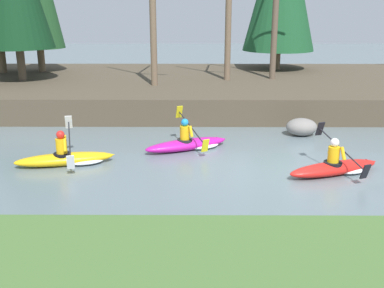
{
  "coord_description": "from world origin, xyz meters",
  "views": [
    {
      "loc": [
        -2.15,
        -11.36,
        4.26
      ],
      "look_at": [
        -2.23,
        0.8,
        0.55
      ],
      "focal_mm": 42.0,
      "sensor_mm": 36.0,
      "label": 1
    }
  ],
  "objects_px": {
    "kayaker_lead": "(338,167)",
    "kayaker_middle": "(190,143)",
    "boulder_midstream": "(302,127)",
    "kayaker_trailing": "(69,158)"
  },
  "relations": [
    {
      "from": "kayaker_lead",
      "to": "boulder_midstream",
      "type": "bearing_deg",
      "value": 70.28
    },
    {
      "from": "kayaker_middle",
      "to": "kayaker_trailing",
      "type": "xyz_separation_m",
      "value": [
        -3.4,
        -1.43,
        0.0
      ]
    },
    {
      "from": "kayaker_middle",
      "to": "kayaker_trailing",
      "type": "relative_size",
      "value": 0.97
    },
    {
      "from": "boulder_midstream",
      "to": "kayaker_lead",
      "type": "bearing_deg",
      "value": -88.27
    },
    {
      "from": "kayaker_lead",
      "to": "kayaker_trailing",
      "type": "xyz_separation_m",
      "value": [
        -7.36,
        0.69,
        0.0
      ]
    },
    {
      "from": "kayaker_lead",
      "to": "boulder_midstream",
      "type": "height_order",
      "value": "kayaker_lead"
    },
    {
      "from": "kayaker_middle",
      "to": "boulder_midstream",
      "type": "xyz_separation_m",
      "value": [
        3.85,
        1.64,
        0.1
      ]
    },
    {
      "from": "kayaker_lead",
      "to": "kayaker_trailing",
      "type": "distance_m",
      "value": 7.39
    },
    {
      "from": "kayaker_lead",
      "to": "kayaker_middle",
      "type": "bearing_deg",
      "value": 130.42
    },
    {
      "from": "kayaker_lead",
      "to": "kayaker_middle",
      "type": "relative_size",
      "value": 1.01
    }
  ]
}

